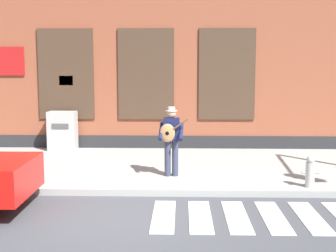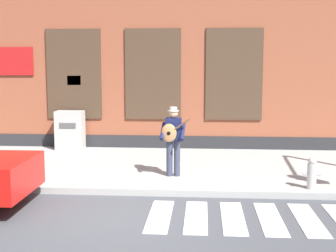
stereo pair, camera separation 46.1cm
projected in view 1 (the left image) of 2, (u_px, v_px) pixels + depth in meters
ground_plane at (120, 217)px, 8.72m from camera, size 160.00×160.00×0.00m
sidewalk at (139, 167)px, 12.60m from camera, size 28.00×5.06×0.15m
building_backdrop at (150, 16)px, 16.50m from camera, size 28.00×4.06×9.05m
crosswalk at (292, 217)px, 8.71m from camera, size 5.20×1.90×0.01m
busker at (171, 137)px, 11.18m from camera, size 0.71×0.54×1.68m
utility_box at (63, 131)px, 14.65m from camera, size 0.86×0.55×1.22m
fire_hydrant at (310, 172)px, 10.26m from camera, size 0.38×0.20×0.70m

